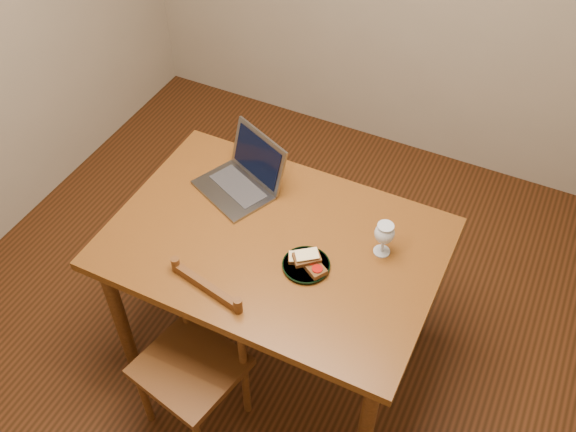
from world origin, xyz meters
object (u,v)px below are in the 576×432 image
at_px(table, 275,254).
at_px(milk_glass, 384,239).
at_px(plate, 306,265).
at_px(laptop, 245,174).
at_px(chair, 193,356).

distance_m(table, milk_glass, 0.45).
xyz_separation_m(plate, laptop, (-0.42, 0.30, 0.05)).
bearing_deg(laptop, chair, -55.89).
distance_m(chair, plate, 0.58).
distance_m(table, plate, 0.20).
height_order(table, milk_glass, milk_glass).
height_order(table, chair, chair).
xyz_separation_m(chair, milk_glass, (0.54, 0.58, 0.37)).
height_order(plate, milk_glass, milk_glass).
height_order(milk_glass, laptop, laptop).
distance_m(table, chair, 0.51).
bearing_deg(laptop, plate, -10.66).
bearing_deg(laptop, table, -17.54).
relative_size(chair, milk_glass, 2.94).
relative_size(plate, milk_glass, 1.21).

